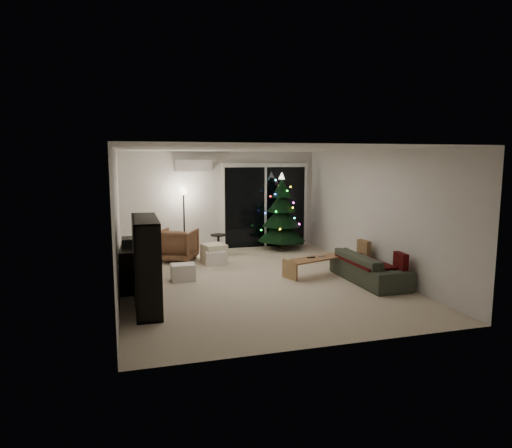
% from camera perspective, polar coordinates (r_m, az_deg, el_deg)
% --- Properties ---
extents(room, '(6.50, 7.51, 2.60)m').
position_cam_1_polar(room, '(10.18, 0.07, 0.81)').
color(room, beige).
rests_on(room, ground).
extents(bookshelf, '(0.52, 1.46, 1.43)m').
position_cam_1_polar(bookshelf, '(7.26, -14.93, -4.92)').
color(bookshelf, black).
rests_on(bookshelf, floor).
extents(media_cabinet, '(0.50, 1.22, 0.75)m').
position_cam_1_polar(media_cabinet, '(8.62, -15.04, -5.17)').
color(media_cabinet, black).
rests_on(media_cabinet, floor).
extents(stereo, '(0.38, 0.45, 0.16)m').
position_cam_1_polar(stereo, '(8.53, -15.16, -2.19)').
color(stereo, black).
rests_on(stereo, media_cabinet).
extents(armchair, '(1.06, 1.07, 0.74)m').
position_cam_1_polar(armchair, '(10.56, -9.76, -2.60)').
color(armchair, brown).
rests_on(armchair, floor).
extents(ottoman, '(0.58, 0.58, 0.43)m').
position_cam_1_polar(ottoman, '(10.27, -5.27, -3.70)').
color(ottoman, beige).
rests_on(ottoman, floor).
extents(cardboard_box_a, '(0.45, 0.34, 0.32)m').
position_cam_1_polar(cardboard_box_a, '(8.90, -9.11, -5.98)').
color(cardboard_box_a, white).
rests_on(cardboard_box_a, floor).
extents(cardboard_box_b, '(0.45, 0.35, 0.30)m').
position_cam_1_polar(cardboard_box_b, '(10.10, -5.10, -4.27)').
color(cardboard_box_b, white).
rests_on(cardboard_box_b, floor).
extents(side_table, '(0.50, 0.50, 0.48)m').
position_cam_1_polar(side_table, '(11.24, -4.71, -2.51)').
color(side_table, black).
rests_on(side_table, floor).
extents(floor_lamp, '(0.25, 0.25, 1.57)m').
position_cam_1_polar(floor_lamp, '(11.26, -8.97, 0.22)').
color(floor_lamp, black).
rests_on(floor_lamp, floor).
extents(sofa, '(0.76, 1.88, 0.55)m').
position_cam_1_polar(sofa, '(8.95, 13.93, -5.30)').
color(sofa, '#34372F').
rests_on(sofa, floor).
extents(sofa_throw, '(0.58, 1.35, 0.04)m').
position_cam_1_polar(sofa_throw, '(8.88, 13.39, -4.59)').
color(sofa_throw, '#3A0704').
rests_on(sofa_throw, sofa).
extents(cushion_a, '(0.14, 0.37, 0.36)m').
position_cam_1_polar(cushion_a, '(9.58, 13.33, -3.05)').
color(cushion_a, '#AA7E4B').
rests_on(cushion_a, sofa).
extents(cushion_b, '(0.13, 0.37, 0.36)m').
position_cam_1_polar(cushion_b, '(8.50, 17.63, -4.64)').
color(cushion_b, '#3A0704').
rests_on(cushion_b, sofa).
extents(coffee_table, '(1.32, 0.80, 0.39)m').
position_cam_1_polar(coffee_table, '(9.12, 7.76, -5.37)').
color(coffee_table, '#9E814F').
rests_on(coffee_table, floor).
extents(remote_a, '(0.16, 0.05, 0.02)m').
position_cam_1_polar(remote_a, '(9.02, 6.91, -4.16)').
color(remote_a, black).
rests_on(remote_a, coffee_table).
extents(remote_b, '(0.15, 0.09, 0.02)m').
position_cam_1_polar(remote_b, '(9.16, 8.23, -3.99)').
color(remote_b, slate).
rests_on(remote_b, coffee_table).
extents(christmas_tree, '(1.28, 1.28, 1.97)m').
position_cam_1_polar(christmas_tree, '(11.72, 3.22, 1.62)').
color(christmas_tree, black).
rests_on(christmas_tree, floor).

